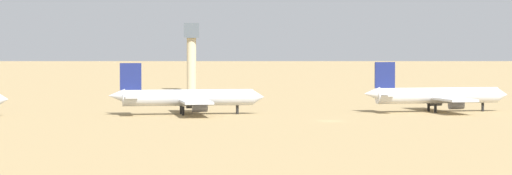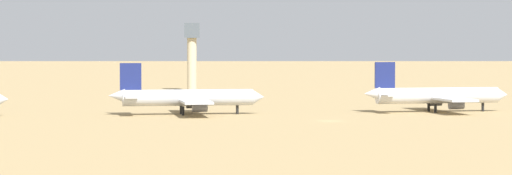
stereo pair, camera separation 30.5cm
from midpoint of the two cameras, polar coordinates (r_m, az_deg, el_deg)
name	(u,v)px [view 1 (the left image)]	position (r m, az deg, el deg)	size (l,w,h in m)	color
ground	(330,121)	(230.86, 3.82, -1.74)	(4000.00, 4000.00, 0.00)	tan
ridge_west	(23,10)	(1335.08, -11.93, 3.92)	(383.57, 361.06, 110.19)	slate
ridge_center	(419,22)	(1199.87, 8.39, 3.36)	(345.53, 207.33, 78.06)	slate
parked_jet_navy_2	(187,98)	(251.19, -3.64, -0.53)	(35.76, 30.23, 11.81)	silver
parked_jet_navy_3	(436,96)	(263.92, 9.26, -0.42)	(35.94, 30.51, 11.88)	silver
control_tower	(191,50)	(377.43, -3.38, 1.95)	(5.20, 5.20, 23.17)	#C6B793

